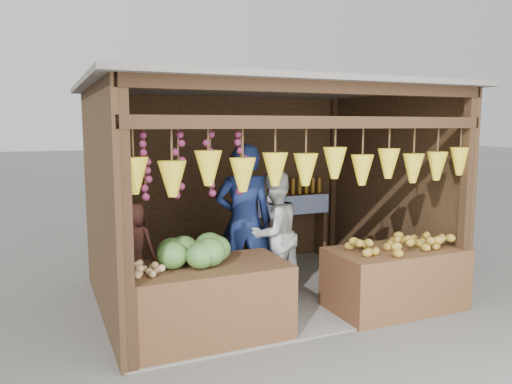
{
  "coord_description": "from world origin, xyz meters",
  "views": [
    {
      "loc": [
        -2.58,
        -5.72,
        2.17
      ],
      "look_at": [
        -0.14,
        -0.1,
        1.35
      ],
      "focal_mm": 35.0,
      "sensor_mm": 36.0,
      "label": 1
    }
  ],
  "objects_px": {
    "counter_left": "(203,303)",
    "woman_standing": "(273,234)",
    "vendor_seated": "(134,247)",
    "man_standing": "(244,222)",
    "counter_right": "(395,279)"
  },
  "relations": [
    {
      "from": "counter_left",
      "to": "vendor_seated",
      "type": "relative_size",
      "value": 1.68
    },
    {
      "from": "man_standing",
      "to": "woman_standing",
      "type": "height_order",
      "value": "man_standing"
    },
    {
      "from": "counter_right",
      "to": "woman_standing",
      "type": "xyz_separation_m",
      "value": [
        -1.13,
        1.0,
        0.44
      ]
    },
    {
      "from": "counter_left",
      "to": "woman_standing",
      "type": "bearing_deg",
      "value": 36.97
    },
    {
      "from": "woman_standing",
      "to": "vendor_seated",
      "type": "distance_m",
      "value": 1.74
    },
    {
      "from": "counter_left",
      "to": "vendor_seated",
      "type": "height_order",
      "value": "vendor_seated"
    },
    {
      "from": "counter_left",
      "to": "woman_standing",
      "type": "xyz_separation_m",
      "value": [
        1.23,
        0.93,
        0.42
      ]
    },
    {
      "from": "man_standing",
      "to": "vendor_seated",
      "type": "bearing_deg",
      "value": 13.82
    },
    {
      "from": "vendor_seated",
      "to": "counter_left",
      "type": "bearing_deg",
      "value": 153.62
    },
    {
      "from": "counter_left",
      "to": "man_standing",
      "type": "xyz_separation_m",
      "value": [
        0.85,
        0.98,
        0.59
      ]
    },
    {
      "from": "woman_standing",
      "to": "vendor_seated",
      "type": "height_order",
      "value": "woman_standing"
    },
    {
      "from": "counter_right",
      "to": "vendor_seated",
      "type": "distance_m",
      "value": 3.09
    },
    {
      "from": "man_standing",
      "to": "woman_standing",
      "type": "bearing_deg",
      "value": -172.33
    },
    {
      "from": "counter_right",
      "to": "man_standing",
      "type": "xyz_separation_m",
      "value": [
        -1.51,
        1.05,
        0.61
      ]
    },
    {
      "from": "counter_left",
      "to": "counter_right",
      "type": "distance_m",
      "value": 2.36
    }
  ]
}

